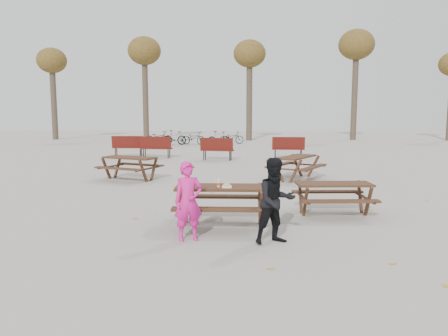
{
  "coord_description": "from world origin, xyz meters",
  "views": [
    {
      "loc": [
        0.35,
        -8.37,
        2.24
      ],
      "look_at": [
        0.0,
        1.0,
        1.0
      ],
      "focal_mm": 35.0,
      "sensor_mm": 36.0,
      "label": 1
    }
  ],
  "objects_px": {
    "food_tray": "(227,187)",
    "picnic_table_far": "(296,168)",
    "main_picnic_table": "(222,196)",
    "adult": "(276,201)",
    "picnic_table_east": "(333,199)",
    "soda_bottle": "(219,183)",
    "child": "(188,201)",
    "picnic_table_north": "(130,168)"
  },
  "relations": [
    {
      "from": "food_tray",
      "to": "picnic_table_far",
      "type": "xyz_separation_m",
      "value": [
        2.08,
        6.0,
        -0.41
      ]
    },
    {
      "from": "main_picnic_table",
      "to": "food_tray",
      "type": "xyz_separation_m",
      "value": [
        0.1,
        -0.17,
        0.21
      ]
    },
    {
      "from": "adult",
      "to": "picnic_table_far",
      "type": "height_order",
      "value": "adult"
    },
    {
      "from": "main_picnic_table",
      "to": "food_tray",
      "type": "height_order",
      "value": "food_tray"
    },
    {
      "from": "picnic_table_east",
      "to": "main_picnic_table",
      "type": "bearing_deg",
      "value": -161.08
    },
    {
      "from": "soda_bottle",
      "to": "child",
      "type": "bearing_deg",
      "value": -116.9
    },
    {
      "from": "main_picnic_table",
      "to": "picnic_table_north",
      "type": "relative_size",
      "value": 1.04
    },
    {
      "from": "child",
      "to": "picnic_table_north",
      "type": "xyz_separation_m",
      "value": [
        -2.69,
        6.57,
        -0.31
      ]
    },
    {
      "from": "soda_bottle",
      "to": "picnic_table_far",
      "type": "height_order",
      "value": "soda_bottle"
    },
    {
      "from": "soda_bottle",
      "to": "child",
      "type": "distance_m",
      "value": 1.06
    },
    {
      "from": "main_picnic_table",
      "to": "picnic_table_east",
      "type": "bearing_deg",
      "value": 22.34
    },
    {
      "from": "picnic_table_east",
      "to": "picnic_table_north",
      "type": "bearing_deg",
      "value": 137.43
    },
    {
      "from": "main_picnic_table",
      "to": "adult",
      "type": "bearing_deg",
      "value": -50.34
    },
    {
      "from": "picnic_table_east",
      "to": "picnic_table_north",
      "type": "xyz_separation_m",
      "value": [
        -5.6,
        4.56,
        0.03
      ]
    },
    {
      "from": "food_tray",
      "to": "picnic_table_far",
      "type": "distance_m",
      "value": 6.37
    },
    {
      "from": "food_tray",
      "to": "picnic_table_far",
      "type": "bearing_deg",
      "value": 70.86
    },
    {
      "from": "food_tray",
      "to": "picnic_table_east",
      "type": "xyz_separation_m",
      "value": [
        2.27,
        1.15,
        -0.45
      ]
    },
    {
      "from": "main_picnic_table",
      "to": "adult",
      "type": "height_order",
      "value": "adult"
    },
    {
      "from": "food_tray",
      "to": "picnic_table_east",
      "type": "distance_m",
      "value": 2.59
    },
    {
      "from": "soda_bottle",
      "to": "picnic_table_east",
      "type": "distance_m",
      "value": 2.71
    },
    {
      "from": "picnic_table_north",
      "to": "child",
      "type": "bearing_deg",
      "value": -44.97
    },
    {
      "from": "child",
      "to": "picnic_table_far",
      "type": "distance_m",
      "value": 7.39
    },
    {
      "from": "food_tray",
      "to": "adult",
      "type": "height_order",
      "value": "adult"
    },
    {
      "from": "child",
      "to": "adult",
      "type": "xyz_separation_m",
      "value": [
        1.49,
        -0.12,
        0.04
      ]
    },
    {
      "from": "main_picnic_table",
      "to": "food_tray",
      "type": "relative_size",
      "value": 10.0
    },
    {
      "from": "child",
      "to": "picnic_table_far",
      "type": "xyz_separation_m",
      "value": [
        2.72,
        6.86,
        -0.31
      ]
    },
    {
      "from": "main_picnic_table",
      "to": "soda_bottle",
      "type": "bearing_deg",
      "value": -121.99
    },
    {
      "from": "food_tray",
      "to": "child",
      "type": "distance_m",
      "value": 1.08
    },
    {
      "from": "picnic_table_east",
      "to": "picnic_table_far",
      "type": "distance_m",
      "value": 4.86
    },
    {
      "from": "child",
      "to": "picnic_table_far",
      "type": "relative_size",
      "value": 0.78
    },
    {
      "from": "picnic_table_north",
      "to": "picnic_table_far",
      "type": "xyz_separation_m",
      "value": [
        5.41,
        0.3,
        0.01
      ]
    },
    {
      "from": "main_picnic_table",
      "to": "adult",
      "type": "distance_m",
      "value": 1.5
    },
    {
      "from": "main_picnic_table",
      "to": "child",
      "type": "distance_m",
      "value": 1.17
    },
    {
      "from": "picnic_table_north",
      "to": "food_tray",
      "type": "bearing_deg",
      "value": -37.0
    },
    {
      "from": "food_tray",
      "to": "soda_bottle",
      "type": "height_order",
      "value": "soda_bottle"
    },
    {
      "from": "soda_bottle",
      "to": "main_picnic_table",
      "type": "bearing_deg",
      "value": 58.01
    },
    {
      "from": "adult",
      "to": "picnic_table_north",
      "type": "bearing_deg",
      "value": 98.92
    },
    {
      "from": "adult",
      "to": "picnic_table_north",
      "type": "relative_size",
      "value": 0.84
    },
    {
      "from": "main_picnic_table",
      "to": "picnic_table_far",
      "type": "height_order",
      "value": "main_picnic_table"
    },
    {
      "from": "adult",
      "to": "picnic_table_far",
      "type": "distance_m",
      "value": 7.1
    },
    {
      "from": "food_tray",
      "to": "picnic_table_north",
      "type": "height_order",
      "value": "food_tray"
    },
    {
      "from": "picnic_table_east",
      "to": "picnic_table_far",
      "type": "relative_size",
      "value": 0.91
    }
  ]
}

